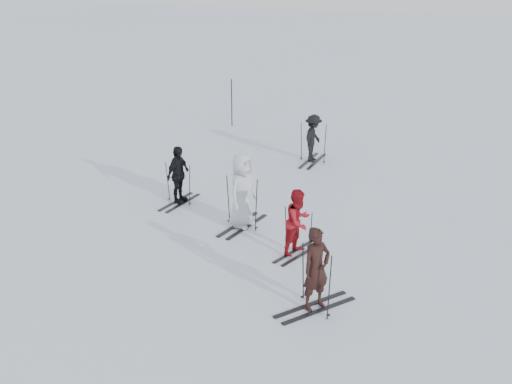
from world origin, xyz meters
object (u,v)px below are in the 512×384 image
at_px(skier_near_dark, 316,270).
at_px(skier_uphill_left, 178,176).
at_px(piste_marker, 232,103).
at_px(skier_uphill_far, 313,139).
at_px(skier_red, 298,223).
at_px(skier_grey, 242,191).

height_order(skier_near_dark, skier_uphill_left, skier_near_dark).
bearing_deg(piste_marker, skier_uphill_left, -75.63).
distance_m(skier_near_dark, skier_uphill_far, 9.27).
xyz_separation_m(skier_near_dark, piste_marker, (-7.21, 11.93, 0.10)).
bearing_deg(skier_uphill_left, piste_marker, 20.32).
bearing_deg(skier_red, skier_grey, 79.31).
bearing_deg(skier_near_dark, skier_grey, 77.35).
height_order(skier_near_dark, skier_uphill_far, skier_near_dark).
height_order(skier_uphill_left, skier_uphill_far, skier_uphill_left).
bearing_deg(piste_marker, skier_red, -58.02).
xyz_separation_m(skier_grey, skier_uphill_left, (-2.25, 0.80, -0.15)).
height_order(skier_grey, skier_uphill_left, skier_grey).
xyz_separation_m(skier_red, piste_marker, (-6.11, 9.79, 0.16)).
xyz_separation_m(skier_red, skier_uphill_left, (-4.05, 1.74, 0.03)).
bearing_deg(skier_uphill_left, skier_grey, -103.57).
height_order(skier_red, skier_uphill_left, skier_uphill_left).
xyz_separation_m(skier_uphill_left, piste_marker, (-2.06, 8.05, 0.14)).
bearing_deg(skier_uphill_left, skier_uphill_far, -18.86).
bearing_deg(skier_grey, skier_red, -108.58).
xyz_separation_m(skier_uphill_left, skier_uphill_far, (2.28, 4.93, -0.02)).
xyz_separation_m(skier_near_dark, skier_grey, (-2.90, 3.09, 0.11)).
relative_size(skier_grey, piste_marker, 1.02).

